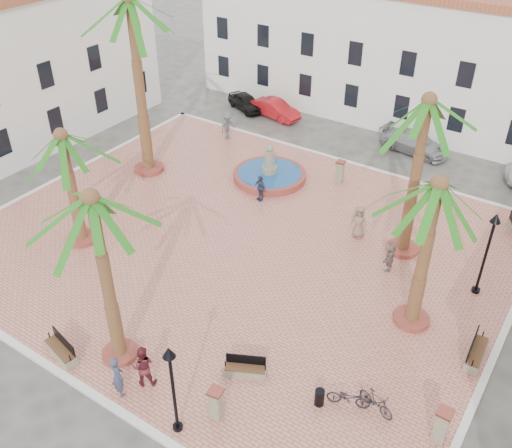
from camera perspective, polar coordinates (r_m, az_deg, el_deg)
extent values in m
plane|color=#56544F|center=(29.46, -1.62, -1.97)|extent=(120.00, 120.00, 0.00)
cube|color=#CD7865|center=(29.42, -1.62, -1.85)|extent=(26.00, 22.00, 0.15)
cube|color=silver|center=(37.56, 8.13, 6.42)|extent=(26.30, 0.30, 0.16)
cube|color=silver|center=(23.70, -17.64, -14.90)|extent=(26.30, 0.30, 0.16)
cube|color=silver|center=(25.94, 23.08, -11.12)|extent=(0.30, 22.30, 0.16)
cube|color=silver|center=(37.35, -18.23, 4.79)|extent=(0.30, 22.30, 0.16)
cube|color=white|center=(43.63, 14.18, 16.06)|extent=(30.00, 7.00, 9.00)
cube|color=black|center=(47.37, -3.23, 15.47)|extent=(1.00, 0.12, 1.60)
cube|color=black|center=(45.33, 0.71, 14.65)|extent=(1.00, 0.12, 1.60)
cube|color=black|center=(43.53, 4.97, 13.68)|extent=(1.00, 0.12, 1.60)
cube|color=black|center=(41.98, 9.52, 12.55)|extent=(1.00, 0.12, 1.60)
cube|color=black|center=(40.72, 14.35, 11.26)|extent=(1.00, 0.12, 1.60)
cube|color=black|center=(39.78, 19.40, 9.82)|extent=(1.00, 0.12, 1.60)
cube|color=black|center=(46.49, -3.36, 18.98)|extent=(1.00, 0.12, 1.60)
cube|color=black|center=(44.42, 0.74, 18.30)|extent=(1.00, 0.12, 1.60)
cube|color=black|center=(42.57, 5.17, 17.46)|extent=(1.00, 0.12, 1.60)
cube|color=black|center=(40.99, 9.93, 16.44)|extent=(1.00, 0.12, 1.60)
cube|color=black|center=(39.70, 14.98, 15.24)|extent=(1.00, 0.12, 1.60)
cube|color=black|center=(38.73, 20.25, 13.83)|extent=(1.00, 0.12, 1.60)
cube|color=black|center=(37.74, -24.07, 7.42)|extent=(0.12, 1.00, 1.60)
cube|color=black|center=(39.74, -19.46, 9.78)|extent=(0.12, 1.00, 1.60)
cube|color=black|center=(42.02, -15.26, 11.84)|extent=(0.12, 1.00, 1.60)
cube|color=black|center=(44.54, -11.46, 13.62)|extent=(0.12, 1.00, 1.60)
cube|color=black|center=(38.69, -20.32, 13.80)|extent=(0.12, 1.00, 1.60)
cube|color=black|center=(41.03, -15.91, 15.70)|extent=(0.12, 1.00, 1.60)
cube|color=black|center=(43.61, -11.93, 17.31)|extent=(0.12, 1.00, 1.60)
cylinder|color=#A24236|center=(34.74, 1.36, 4.86)|extent=(4.41, 4.41, 0.42)
cylinder|color=#194C8C|center=(34.65, 1.37, 5.14)|extent=(3.88, 3.88, 0.06)
cylinder|color=gray|center=(34.64, 1.37, 5.17)|extent=(0.94, 0.94, 0.84)
cylinder|color=gray|center=(34.24, 1.39, 6.39)|extent=(0.63, 0.63, 1.26)
sphere|color=gray|center=(33.88, 1.41, 7.57)|extent=(0.46, 0.46, 0.46)
cylinder|color=#A24236|center=(36.29, -10.63, 5.48)|extent=(1.79, 1.79, 0.27)
cylinder|color=brown|center=(34.17, -11.55, 13.07)|extent=(0.58, 0.58, 10.03)
cylinder|color=#A24236|center=(30.71, -16.97, -1.37)|extent=(1.53, 1.53, 0.23)
cylinder|color=brown|center=(29.16, -17.93, 3.39)|extent=(0.50, 0.50, 5.72)
sphere|color=brown|center=(27.88, -18.96, 8.44)|extent=(0.67, 0.67, 0.67)
cylinder|color=#A24236|center=(24.06, -13.41, -12.41)|extent=(1.44, 1.44, 0.22)
cylinder|color=brown|center=(21.57, -14.71, -5.58)|extent=(0.47, 0.47, 7.22)
sphere|color=brown|center=(19.53, -16.22, 2.60)|extent=(0.63, 0.63, 0.63)
cylinder|color=#A24236|center=(25.68, 15.26, -9.12)|extent=(1.55, 1.55, 0.23)
cylinder|color=brown|center=(23.54, 16.50, -3.03)|extent=(0.50, 0.50, 6.60)
sphere|color=brown|center=(21.78, 17.89, 3.91)|extent=(0.68, 0.68, 0.68)
cylinder|color=#A24236|center=(29.61, 14.44, -2.36)|extent=(1.58, 1.58, 0.24)
cylinder|color=brown|center=(27.49, 15.62, 4.35)|extent=(0.51, 0.51, 7.76)
sphere|color=brown|center=(25.86, 16.95, 11.81)|extent=(0.69, 0.69, 0.69)
cube|color=gray|center=(24.58, -18.92, -12.07)|extent=(1.86, 0.92, 0.40)
cube|color=#56351E|center=(24.42, -19.02, -11.70)|extent=(1.76, 0.85, 0.06)
cube|color=black|center=(24.29, -18.68, -11.03)|extent=(1.66, 0.41, 0.50)
cylinder|color=black|center=(24.93, -19.98, -10.43)|extent=(0.05, 0.05, 0.30)
cylinder|color=black|center=(23.77, -18.11, -12.63)|extent=(0.05, 0.05, 0.30)
cube|color=gray|center=(22.69, -1.08, -14.54)|extent=(1.69, 1.18, 0.36)
cube|color=#56351E|center=(22.53, -1.08, -14.18)|extent=(1.59, 1.10, 0.05)
cube|color=black|center=(22.48, -1.01, -13.39)|extent=(1.41, 0.73, 0.46)
cylinder|color=black|center=(22.54, -3.09, -13.80)|extent=(0.05, 0.05, 0.27)
cylinder|color=black|center=(22.38, 0.94, -14.19)|extent=(0.05, 0.05, 0.27)
cube|color=gray|center=(24.81, 21.13, -12.12)|extent=(0.68, 1.92, 0.42)
cube|color=#56351E|center=(24.64, 21.25, -11.73)|extent=(0.62, 1.81, 0.06)
cube|color=black|center=(24.45, 20.86, -11.10)|extent=(0.15, 1.79, 0.53)
cylinder|color=black|center=(23.91, 20.83, -12.90)|extent=(0.05, 0.05, 0.32)
cylinder|color=black|center=(25.22, 21.76, -10.21)|extent=(0.05, 0.05, 0.32)
cylinder|color=black|center=(21.43, -7.82, -19.44)|extent=(0.36, 0.36, 0.16)
cylinder|color=black|center=(20.01, -8.24, -16.36)|extent=(0.12, 0.12, 3.58)
cone|color=black|center=(18.56, -8.73, -12.54)|extent=(0.44, 0.44, 0.40)
sphere|color=beige|center=(18.67, -8.69, -12.86)|extent=(0.24, 0.24, 0.24)
cylinder|color=black|center=(28.10, 21.11, -6.17)|extent=(0.38, 0.38, 0.17)
cylinder|color=black|center=(26.97, 21.94, -3.06)|extent=(0.13, 0.13, 3.78)
cone|color=black|center=(25.87, 22.89, 0.57)|extent=(0.46, 0.46, 0.42)
sphere|color=beige|center=(25.95, 22.82, 0.28)|extent=(0.25, 0.25, 0.25)
cube|color=gray|center=(21.13, -3.99, -17.59)|extent=(0.46, 0.46, 1.31)
cube|color=#A24236|center=(20.58, -4.07, -16.37)|extent=(0.57, 0.57, 0.10)
cube|color=gray|center=(34.56, 8.39, 5.14)|extent=(0.44, 0.44, 1.29)
cube|color=#A24236|center=(34.23, 8.49, 6.16)|extent=(0.55, 0.55, 0.10)
cube|color=gray|center=(21.44, 18.04, -18.71)|extent=(0.43, 0.43, 1.38)
cube|color=#A24236|center=(20.87, 18.41, -17.46)|extent=(0.54, 0.54, 0.11)
cylinder|color=black|center=(21.80, 6.37, -16.85)|extent=(0.37, 0.37, 0.71)
imported|color=#343A51|center=(22.15, -13.69, -14.55)|extent=(0.77, 0.62, 1.84)
imported|color=black|center=(21.86, 9.25, -16.73)|extent=(1.68, 1.04, 0.84)
imported|color=#591B25|center=(22.30, -11.25, -13.75)|extent=(1.12, 1.09, 1.82)
imported|color=black|center=(21.85, 11.93, -17.01)|extent=(1.59, 0.84, 0.92)
imported|color=#7D6554|center=(29.70, 10.27, 0.20)|extent=(0.87, 0.58, 1.77)
imported|color=#2E3752|center=(32.32, 0.43, 3.64)|extent=(1.01, 0.70, 1.59)
imported|color=#515256|center=(39.42, -2.85, 9.79)|extent=(0.86, 1.32, 1.91)
imported|color=#7B675D|center=(27.83, 13.26, -3.12)|extent=(0.73, 1.50, 1.55)
imported|color=black|center=(44.52, -1.01, 12.10)|extent=(3.91, 2.83, 1.24)
imported|color=red|center=(43.21, 1.95, 11.43)|extent=(4.16, 2.07, 1.31)
imported|color=#9B9CA3|center=(39.43, 15.54, 7.85)|extent=(4.86, 2.54, 1.35)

